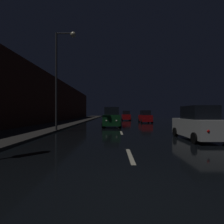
% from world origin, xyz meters
% --- Properties ---
extents(ground, '(27.31, 84.00, 0.02)m').
position_xyz_m(ground, '(0.00, 24.50, -0.01)').
color(ground, black).
extents(sidewalk_left, '(4.40, 84.00, 0.15)m').
position_xyz_m(sidewalk_left, '(-7.46, 24.50, 0.07)').
color(sidewalk_left, '#33302D').
rests_on(sidewalk_left, ground).
extents(building_facade_left, '(0.80, 63.00, 7.11)m').
position_xyz_m(building_facade_left, '(-10.06, 21.00, 3.55)').
color(building_facade_left, '#472319').
rests_on(building_facade_left, ground).
extents(lane_centerline, '(0.16, 26.13, 0.01)m').
position_xyz_m(lane_centerline, '(0.00, 15.16, 0.01)').
color(lane_centerline, beige).
rests_on(lane_centerline, ground).
extents(streetlamp_overhead, '(1.70, 0.44, 8.26)m').
position_xyz_m(streetlamp_overhead, '(-4.94, 10.63, 5.37)').
color(streetlamp_overhead, '#2D2D30').
rests_on(streetlamp_overhead, ground).
extents(car_approaching_headlights, '(2.00, 4.33, 2.18)m').
position_xyz_m(car_approaching_headlights, '(-0.82, 15.56, 1.00)').
color(car_approaching_headlights, '#0F3819').
rests_on(car_approaching_headlights, ground).
extents(car_distant_taillights, '(1.76, 3.81, 1.92)m').
position_xyz_m(car_distant_taillights, '(1.90, 30.91, 0.88)').
color(car_distant_taillights, maroon).
rests_on(car_distant_taillights, ground).
extents(car_parked_right_near, '(1.83, 3.96, 1.99)m').
position_xyz_m(car_parked_right_near, '(4.36, 6.73, 0.91)').
color(car_parked_right_near, silver).
rests_on(car_parked_right_near, ground).
extents(car_parked_right_far, '(1.76, 3.81, 1.92)m').
position_xyz_m(car_parked_right_far, '(4.36, 23.25, 0.88)').
color(car_parked_right_far, maroon).
rests_on(car_parked_right_far, ground).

